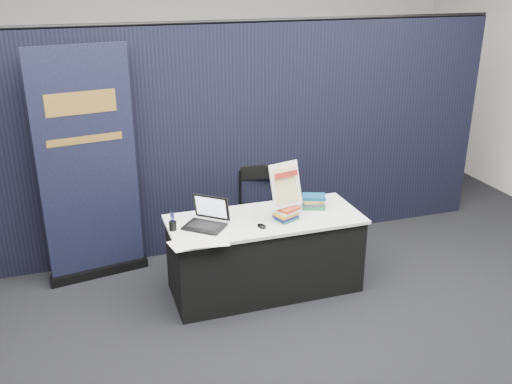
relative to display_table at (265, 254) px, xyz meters
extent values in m
plane|color=black|center=(0.00, -0.55, -0.38)|extent=(8.00, 8.00, 0.00)
cube|color=beige|center=(0.00, 3.45, 1.37)|extent=(8.00, 0.02, 3.50)
cube|color=black|center=(0.00, 1.05, 0.82)|extent=(6.00, 0.08, 2.40)
cube|color=black|center=(0.00, 0.00, -0.02)|extent=(1.76, 0.71, 0.72)
cube|color=silver|center=(0.00, 0.00, 0.36)|extent=(1.80, 0.75, 0.03)
cube|color=black|center=(-0.58, -0.03, 0.38)|extent=(0.42, 0.41, 0.02)
cube|color=black|center=(-0.58, 0.09, 0.52)|extent=(0.31, 0.27, 0.24)
cube|color=white|center=(-0.58, 0.08, 0.52)|extent=(0.25, 0.22, 0.19)
ellipsoid|color=black|center=(-0.10, -0.19, 0.39)|extent=(0.10, 0.12, 0.03)
cube|color=silver|center=(-0.78, -0.29, 0.38)|extent=(0.35, 0.28, 0.00)
cube|color=silver|center=(-0.68, -0.29, 0.38)|extent=(0.28, 0.22, 0.00)
cube|color=silver|center=(-0.60, -0.32, 0.38)|extent=(0.32, 0.25, 0.00)
cylinder|color=black|center=(-0.86, 0.01, 0.42)|extent=(0.07, 0.07, 0.09)
cube|color=#165557|center=(0.17, -0.10, 0.39)|extent=(0.23, 0.21, 0.03)
cube|color=#141458|center=(0.17, -0.10, 0.41)|extent=(0.23, 0.21, 0.03)
cube|color=#C27E1B|center=(0.17, -0.10, 0.44)|extent=(0.23, 0.21, 0.03)
cube|color=#F4EEC8|center=(0.17, -0.10, 0.46)|extent=(0.23, 0.21, 0.03)
cube|color=#9D3319|center=(0.17, -0.10, 0.49)|extent=(0.23, 0.21, 0.03)
cube|color=#1D6D40|center=(0.53, 0.09, 0.39)|extent=(0.25, 0.21, 0.03)
cube|color=#454448|center=(0.53, 0.09, 0.42)|extent=(0.25, 0.21, 0.03)
cube|color=#A88E43|center=(0.53, 0.09, 0.45)|extent=(0.25, 0.21, 0.03)
cube|color=navy|center=(0.53, 0.09, 0.48)|extent=(0.25, 0.21, 0.03)
cube|color=black|center=(0.17, -0.11, 0.52)|extent=(0.20, 0.07, 0.01)
cylinder|color=black|center=(0.09, -0.03, 0.64)|extent=(0.04, 0.10, 0.29)
cylinder|color=black|center=(0.25, -0.03, 0.64)|extent=(0.04, 0.10, 0.29)
cube|color=white|center=(0.17, -0.07, 0.71)|extent=(0.33, 0.19, 0.40)
cube|color=#DDD58A|center=(0.17, -0.07, 0.71)|extent=(0.26, 0.15, 0.32)
cube|color=maroon|center=(0.17, -0.08, 0.81)|extent=(0.24, 0.08, 0.05)
cube|color=black|center=(-1.50, 0.76, -0.33)|extent=(0.97, 0.26, 0.09)
cube|color=black|center=(-1.50, 0.78, 0.77)|extent=(0.91, 0.18, 2.29)
cube|color=#B38338|center=(-1.50, 0.76, 1.40)|extent=(0.62, 0.11, 0.21)
cube|color=#B38338|center=(-1.50, 0.76, 1.06)|extent=(0.68, 0.11, 0.07)
cylinder|color=black|center=(0.06, 0.60, -0.16)|extent=(0.02, 0.02, 0.44)
cylinder|color=black|center=(0.46, 0.60, -0.16)|extent=(0.02, 0.02, 0.44)
cylinder|color=black|center=(0.06, 1.00, -0.16)|extent=(0.02, 0.02, 0.44)
cylinder|color=black|center=(0.46, 1.00, -0.16)|extent=(0.02, 0.02, 0.44)
cube|color=black|center=(0.26, 0.80, 0.09)|extent=(0.47, 0.47, 0.04)
cube|color=black|center=(0.26, 1.00, 0.46)|extent=(0.39, 0.09, 0.16)
camera|label=1|loc=(-1.60, -4.55, 2.53)|focal=40.00mm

